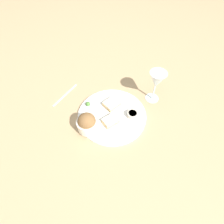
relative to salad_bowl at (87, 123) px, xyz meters
name	(u,v)px	position (x,y,z in m)	size (l,w,h in m)	color
ground_plane	(112,116)	(0.11, -0.08, -0.06)	(4.00, 4.00, 0.00)	tan
dinner_plate	(112,115)	(0.11, -0.08, -0.05)	(0.35, 0.35, 0.01)	white
salad_bowl	(87,123)	(0.00, 0.00, 0.00)	(0.10, 0.10, 0.10)	silver
sauce_ramekin	(132,114)	(0.14, -0.18, -0.03)	(0.05, 0.05, 0.03)	beige
cheese_toast_near	(112,104)	(0.17, -0.06, -0.03)	(0.10, 0.09, 0.03)	tan
cheese_toast_far	(110,121)	(0.07, -0.09, -0.03)	(0.09, 0.09, 0.03)	tan
wine_glass	(157,81)	(0.30, -0.25, 0.07)	(0.09, 0.09, 0.18)	silver
garnish	(88,104)	(0.13, 0.06, -0.03)	(0.02, 0.02, 0.02)	#477533
fork	(65,95)	(0.16, 0.22, -0.05)	(0.19, 0.05, 0.01)	silver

